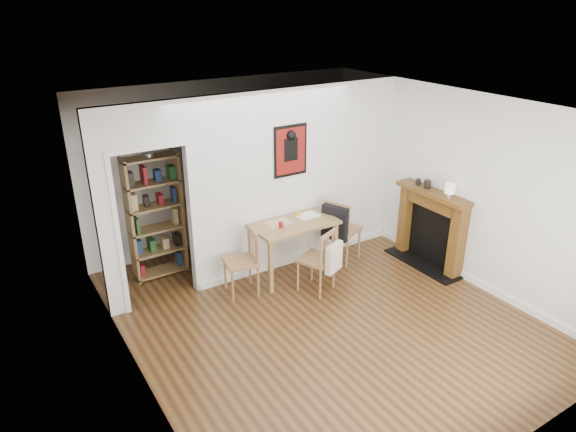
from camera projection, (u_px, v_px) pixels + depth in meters
ground at (320, 314)px, 6.48m from camera, size 5.20×5.20×0.00m
room_shell at (272, 186)px, 7.06m from camera, size 5.20×5.20×5.20m
dining_table at (292, 227)px, 7.19m from camera, size 1.20×0.76×0.82m
chair_left at (241, 263)px, 6.78m from camera, size 0.53×0.53×0.91m
chair_right at (342, 229)px, 7.63m from camera, size 0.69×0.64×0.98m
chair_front at (317, 260)px, 6.85m from camera, size 0.60×0.62×0.91m
bookshelf at (155, 217)px, 7.11m from camera, size 0.75×0.30×1.78m
fireplace at (431, 225)px, 7.49m from camera, size 0.45×1.25×1.16m
red_glass at (281, 225)px, 6.93m from camera, size 0.06×0.06×0.08m
orange_fruit at (299, 214)px, 7.28m from camera, size 0.08×0.08×0.08m
placemat at (279, 223)px, 7.08m from camera, size 0.35×0.27×0.00m
notebook at (308, 215)px, 7.30m from camera, size 0.33×0.25×0.02m
mantel_lamp at (450, 189)px, 6.94m from camera, size 0.14×0.14×0.21m
ceramic_jar_a at (427, 184)px, 7.34m from camera, size 0.10×0.10×0.12m
ceramic_jar_b at (418, 182)px, 7.48m from camera, size 0.08×0.08×0.09m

